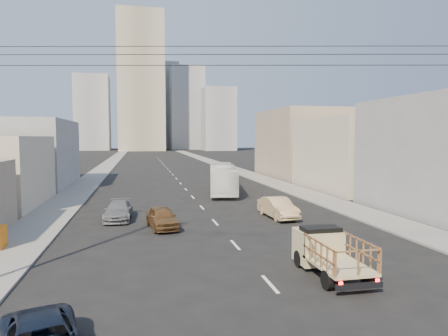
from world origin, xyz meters
name	(u,v)px	position (x,y,z in m)	size (l,w,h in m)	color
ground	(288,304)	(0.00, 0.00, 0.00)	(420.00, 420.00, 0.00)	black
sidewalk_left	(106,167)	(-11.75, 70.00, 0.06)	(3.50, 180.00, 0.12)	slate
sidewalk_right	(221,165)	(11.75, 70.00, 0.06)	(3.50, 180.00, 0.12)	slate
lane_dashes	(171,173)	(0.00, 53.00, 0.01)	(0.15, 104.00, 0.01)	silver
flatbed_pickup	(329,249)	(2.84, 2.57, 1.09)	(1.95, 4.41, 1.90)	tan
city_bus	(223,179)	(3.50, 28.19, 1.55)	(2.60, 11.12, 3.10)	white
sedan_brown	(162,218)	(-3.70, 12.95, 0.69)	(1.63, 4.05, 1.38)	brown
sedan_tan	(278,208)	(4.83, 14.62, 0.74)	(1.58, 4.52, 1.49)	tan
sedan_grey	(118,211)	(-6.63, 16.28, 0.65)	(1.82, 4.49, 1.30)	slate
overhead_wires	(276,55)	(0.00, 1.50, 8.97)	(23.01, 5.02, 0.72)	black
bldg_right_mid	(361,154)	(19.50, 28.00, 4.00)	(11.00, 14.00, 8.00)	beige
bldg_right_far	(307,143)	(20.00, 44.00, 5.00)	(12.00, 16.00, 10.00)	gray
bldg_left_far	(17,153)	(-19.50, 39.00, 4.00)	(12.00, 16.00, 8.00)	gray
high_rise_tower	(141,83)	(-4.00, 170.00, 30.00)	(20.00, 20.00, 60.00)	tan
midrise_ne	(187,109)	(18.00, 185.00, 20.00)	(16.00, 16.00, 40.00)	#979AA0
midrise_nw	(93,113)	(-26.00, 180.00, 17.00)	(15.00, 15.00, 34.00)	#979AA0
midrise_back	(161,107)	(6.00, 200.00, 22.00)	(18.00, 18.00, 44.00)	gray
midrise_east	(218,119)	(30.00, 165.00, 14.00)	(14.00, 14.00, 28.00)	#979AA0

